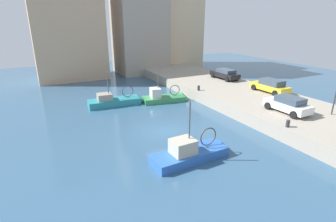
{
  "coord_description": "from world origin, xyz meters",
  "views": [
    {
      "loc": [
        -9.05,
        -18.06,
        8.92
      ],
      "look_at": [
        1.02,
        1.35,
        1.2
      ],
      "focal_mm": 28.08,
      "sensor_mm": 36.0,
      "label": 1
    }
  ],
  "objects": [
    {
      "name": "water_surface",
      "position": [
        0.0,
        0.0,
        0.0
      ],
      "size": [
        80.0,
        80.0,
        0.0
      ],
      "primitive_type": "plane",
      "color": "#335675",
      "rests_on": "ground"
    },
    {
      "name": "quay_wall",
      "position": [
        11.5,
        0.0,
        0.6
      ],
      "size": [
        9.0,
        56.0,
        1.2
      ],
      "primitive_type": "cube",
      "color": "#9E9384",
      "rests_on": "ground"
    },
    {
      "name": "fishing_boat_green",
      "position": [
        4.06,
        7.45,
        0.14
      ],
      "size": [
        5.68,
        2.89,
        4.61
      ],
      "color": "#388951",
      "rests_on": "ground"
    },
    {
      "name": "fishing_boat_teal",
      "position": [
        -1.36,
        8.75,
        0.11
      ],
      "size": [
        6.38,
        2.44,
        4.41
      ],
      "color": "teal",
      "rests_on": "ground"
    },
    {
      "name": "fishing_boat_blue",
      "position": [
        -0.26,
        -4.95,
        0.16
      ],
      "size": [
        6.13,
        2.09,
        4.86
      ],
      "color": "#2D60B7",
      "rests_on": "ground"
    },
    {
      "name": "parked_car_black",
      "position": [
        13.81,
        9.39,
        1.9
      ],
      "size": [
        2.01,
        4.35,
        1.35
      ],
      "color": "black",
      "rests_on": "quay_wall"
    },
    {
      "name": "parked_car_white",
      "position": [
        10.06,
        -3.72,
        1.93
      ],
      "size": [
        1.93,
        3.95,
        1.44
      ],
      "color": "silver",
      "rests_on": "quay_wall"
    },
    {
      "name": "parked_car_yellow",
      "position": [
        13.94,
        1.75,
        1.94
      ],
      "size": [
        1.96,
        4.42,
        1.45
      ],
      "color": "gold",
      "rests_on": "quay_wall"
    },
    {
      "name": "mooring_bollard_mid",
      "position": [
        7.35,
        -6.0,
        1.48
      ],
      "size": [
        0.28,
        0.28,
        0.55
      ],
      "primitive_type": "cylinder",
      "color": "#2D2D33",
      "rests_on": "quay_wall"
    },
    {
      "name": "mooring_bollard_north",
      "position": [
        7.35,
        6.0,
        1.48
      ],
      "size": [
        0.28,
        0.28,
        0.55
      ],
      "primitive_type": "cylinder",
      "color": "#2D2D33",
      "rests_on": "quay_wall"
    },
    {
      "name": "waterfront_building_west",
      "position": [
        -3.5,
        25.29,
        8.62
      ],
      "size": [
        10.41,
        7.45,
        17.2
      ],
      "color": "tan",
      "rests_on": "ground"
    },
    {
      "name": "waterfront_building_west_mid",
      "position": [
        15.63,
        27.57,
        8.81
      ],
      "size": [
        8.48,
        9.3,
        17.57
      ],
      "color": "beige",
      "rests_on": "ground"
    },
    {
      "name": "waterfront_building_central",
      "position": [
        7.9,
        24.95,
        11.43
      ],
      "size": [
        8.22,
        7.62,
        22.82
      ],
      "color": "#A39384",
      "rests_on": "ground"
    }
  ]
}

